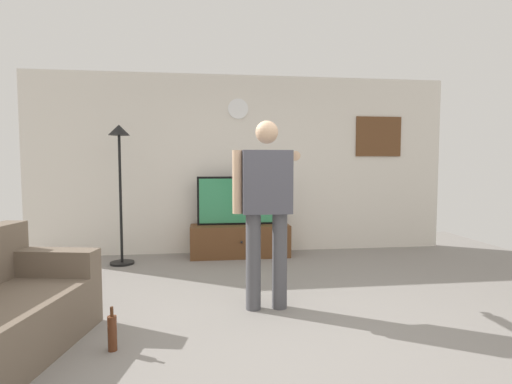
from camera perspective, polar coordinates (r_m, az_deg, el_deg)
name	(u,v)px	position (r m, az deg, el deg)	size (l,w,h in m)	color
ground_plane	(277,328)	(3.48, 3.08, -18.97)	(8.40, 8.40, 0.00)	gray
back_wall	(243,165)	(6.13, -1.86, 3.96)	(6.40, 0.10, 2.70)	silver
tv_stand	(240,241)	(5.88, -2.30, -6.99)	(1.44, 0.48, 0.47)	brown
television	(240,201)	(5.84, -2.36, -1.23)	(1.24, 0.07, 0.71)	black
wall_clock	(238,109)	(6.12, -2.60, 11.87)	(0.30, 0.30, 0.03)	white
framed_picture	(378,137)	(6.65, 17.18, 7.62)	(0.74, 0.04, 0.63)	brown
floor_lamp	(120,165)	(5.62, -19.00, 3.70)	(0.32, 0.32, 1.88)	black
person_standing_nearer_lamp	(266,202)	(3.68, 1.52, -1.43)	(0.63, 0.78, 1.76)	#4C4C51
beverage_bottle	(112,333)	(3.24, -19.96, -18.47)	(0.07, 0.07, 0.33)	#592D19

